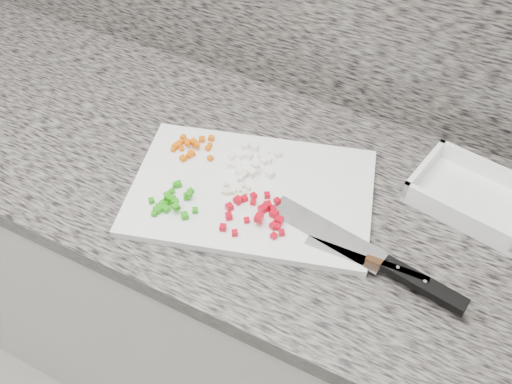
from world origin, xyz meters
TOP-DOWN VIEW (x-y plane):
  - cabinet at (0.00, 1.44)m, footprint 3.92×0.62m
  - countertop at (0.00, 1.44)m, footprint 3.96×0.64m
  - cutting_board at (0.11, 1.39)m, footprint 0.54×0.43m
  - carrot_pile at (-0.05, 1.44)m, footprint 0.10×0.09m
  - onion_pile at (0.08, 1.46)m, footprint 0.11×0.11m
  - green_pepper_pile at (-0.00, 1.29)m, footprint 0.10×0.10m
  - red_pepper_pile at (0.16, 1.34)m, footprint 0.13×0.12m
  - garlic_pile at (0.09, 1.36)m, footprint 0.05×0.05m
  - chef_knife at (0.41, 1.33)m, footprint 0.38×0.11m
  - paring_knife at (0.40, 1.33)m, footprint 0.22×0.03m
  - tray at (0.50, 1.57)m, footprint 0.25×0.20m

SIDE VIEW (x-z plane):
  - cabinet at x=0.00m, z-range 0.00..0.86m
  - countertop at x=0.00m, z-range 0.86..0.90m
  - cutting_board at x=0.11m, z-range 0.90..0.92m
  - tray at x=0.50m, z-range 0.89..0.94m
  - garlic_pile at x=0.09m, z-range 0.92..0.92m
  - chef_knife at x=0.41m, z-range 0.91..0.93m
  - paring_knife at x=0.40m, z-range 0.91..0.93m
  - carrot_pile at x=-0.05m, z-range 0.91..0.93m
  - onion_pile at x=0.08m, z-range 0.91..0.93m
  - red_pepper_pile at x=0.16m, z-range 0.91..0.93m
  - green_pepper_pile at x=0.00m, z-range 0.91..0.94m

